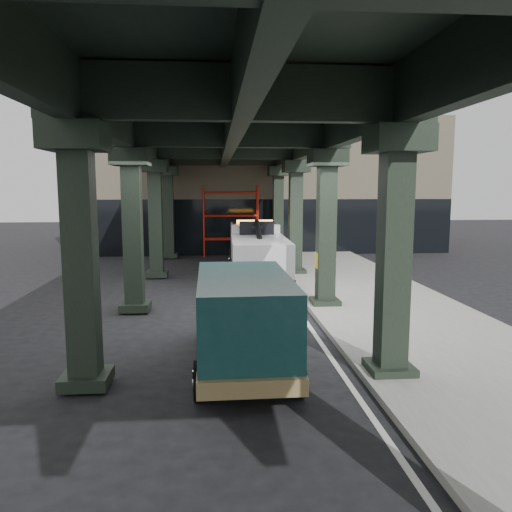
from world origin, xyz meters
name	(u,v)px	position (x,y,z in m)	size (l,w,h in m)	color
ground	(248,327)	(0.00, 0.00, 0.00)	(90.00, 90.00, 0.00)	black
sidewalk	(382,305)	(4.50, 2.00, 0.07)	(5.00, 40.00, 0.15)	gray
lane_stripe	(297,308)	(1.70, 2.00, 0.01)	(0.12, 38.00, 0.01)	silver
viaduct	(230,134)	(-0.40, 2.00, 5.46)	(7.40, 32.00, 6.40)	black
building	(258,186)	(2.00, 20.00, 4.00)	(22.00, 10.00, 8.00)	#C6B793
scaffolding	(231,219)	(0.00, 14.64, 2.11)	(3.08, 0.88, 4.00)	red
tow_truck	(257,250)	(0.88, 7.47, 1.23)	(2.44, 7.73, 2.52)	black
towed_van	(243,317)	(-0.33, -3.14, 1.10)	(2.10, 5.10, 2.05)	#103A3A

